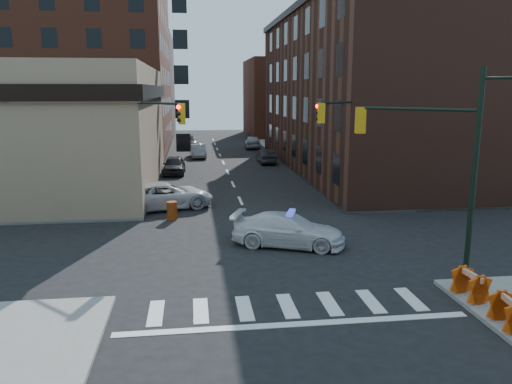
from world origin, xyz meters
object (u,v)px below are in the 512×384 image
object	(u,v)px
pedestrian_b	(94,194)
parked_car_wfar	(198,151)
police_car	(288,230)
barricade_nw_a	(134,201)
barrel_road	(279,222)
parked_car_enear	(266,156)
pedestrian_a	(77,199)
barrel_bank	(172,211)
parked_car_wnear	(174,165)
pickup	(165,196)
barricade_se_a	(470,285)

from	to	relation	value
pedestrian_b	parked_car_wfar	bearing A→B (deg)	48.09
police_car	barricade_nw_a	distance (m)	11.43
pedestrian_b	barrel_road	xyz separation A→B (m)	(10.50, -6.21, -0.48)
parked_car_enear	barrel_road	xyz separation A→B (m)	(-3.00, -24.73, -0.17)
police_car	pedestrian_a	world-z (taller)	pedestrian_a
parked_car_enear	barrel_bank	size ratio (longest dim) A/B	4.02
parked_car_wfar	parked_car_enear	xyz separation A→B (m)	(6.77, -5.29, -0.03)
parked_car_enear	parked_car_wfar	bearing A→B (deg)	-38.47
police_car	pedestrian_a	distance (m)	13.54
parked_car_wnear	parked_car_wfar	distance (m)	10.91
parked_car_wnear	barricade_nw_a	distance (m)	13.75
police_car	parked_car_wnear	distance (m)	22.52
barrel_road	parked_car_wfar	bearing A→B (deg)	97.17
parked_car_enear	barricade_nw_a	xyz separation A→B (m)	(-11.03, -18.98, -0.07)
barrel_bank	pickup	bearing A→B (deg)	100.15
barrel_road	barrel_bank	distance (m)	6.58
parked_car_enear	barricade_nw_a	size ratio (longest dim) A/B	3.35
parked_car_wnear	barrel_bank	xyz separation A→B (m)	(0.37, -16.00, -0.26)
parked_car_wfar	parked_car_wnear	bearing A→B (deg)	-105.65
pickup	parked_car_wfar	distance (m)	23.98
pickup	barricade_se_a	world-z (taller)	pickup
parked_car_enear	barrel_bank	xyz separation A→B (m)	(-8.66, -21.38, -0.17)
police_car	barrel_road	bearing A→B (deg)	21.70
barrel_bank	barricade_se_a	distance (m)	16.84
parked_car_enear	pedestrian_b	xyz separation A→B (m)	(-13.50, -18.51, 0.32)
barrel_road	barricade_nw_a	bearing A→B (deg)	144.43
pedestrian_b	barricade_nw_a	distance (m)	2.55
parked_car_enear	barrel_bank	world-z (taller)	parked_car_enear
pedestrian_a	barrel_bank	world-z (taller)	pedestrian_a
pickup	pedestrian_b	world-z (taller)	pedestrian_b
barrel_bank	barricade_nw_a	distance (m)	3.37
pedestrian_b	police_car	bearing A→B (deg)	-65.13
barrel_bank	parked_car_wfar	bearing A→B (deg)	85.95
pedestrian_a	barrel_bank	size ratio (longest dim) A/B	1.62
pickup	barrel_bank	bearing A→B (deg)	174.71
pedestrian_a	parked_car_enear	bearing A→B (deg)	95.80
parked_car_wnear	pedestrian_b	world-z (taller)	pedestrian_b
barricade_se_a	parked_car_wnear	bearing A→B (deg)	15.85
parked_car_enear	barricade_se_a	xyz separation A→B (m)	(2.13, -34.31, -0.05)
police_car	pedestrian_a	bearing A→B (deg)	77.19
barrel_road	barricade_se_a	distance (m)	10.87
pedestrian_a	pickup	bearing A→B (deg)	53.76
pedestrian_b	barricade_se_a	world-z (taller)	pedestrian_b
pedestrian_a	pedestrian_b	world-z (taller)	pedestrian_b
parked_car_enear	pedestrian_a	world-z (taller)	pedestrian_a
parked_car_wfar	barricade_se_a	world-z (taller)	parked_car_wfar
police_car	pedestrian_b	world-z (taller)	pedestrian_b
parked_car_wfar	barricade_nw_a	size ratio (longest dim) A/B	3.47
pedestrian_a	barrel_road	distance (m)	12.38
pickup	barrel_road	xyz separation A→B (m)	(6.17, -6.16, -0.30)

